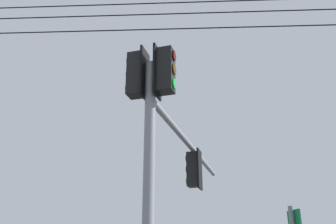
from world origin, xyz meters
TOP-DOWN VIEW (x-y plane):
  - signal_mast_assembly at (-1.26, -0.07)m, footprint 6.62×1.36m
  - overhead_wire_span at (0.18, -0.82)m, footprint 7.07×19.71m

SIDE VIEW (x-z plane):
  - signal_mast_assembly at x=-1.26m, z-range 1.33..7.44m
  - overhead_wire_span at x=0.18m, z-range 6.37..7.52m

